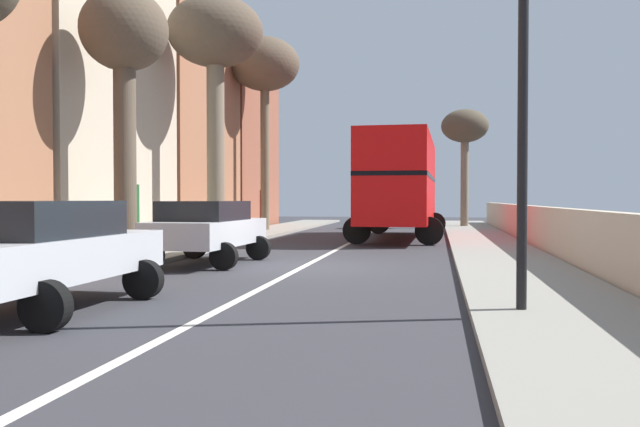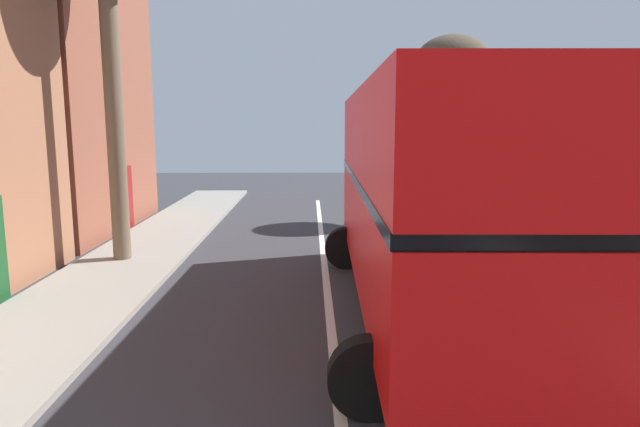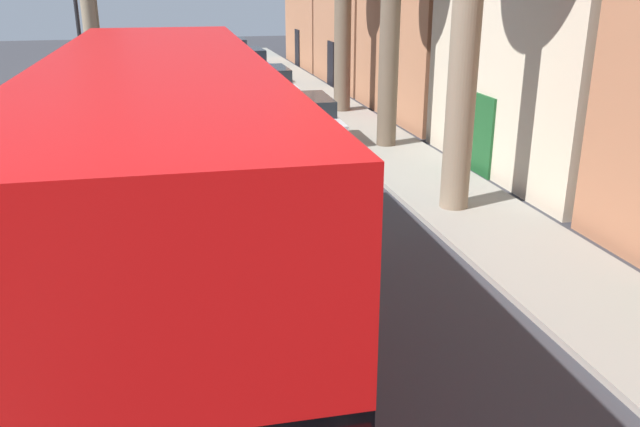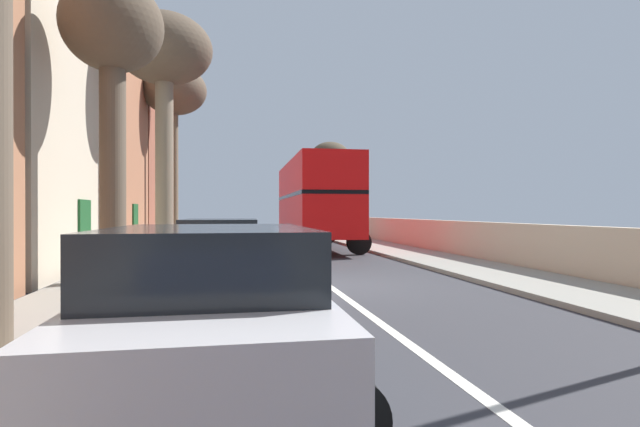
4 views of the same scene
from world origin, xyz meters
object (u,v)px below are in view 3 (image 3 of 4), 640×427
double_decker_bus (165,194)px  parked_car_silver_left_1 (232,52)px  litter_bin_right (73,82)px  lamppost_right (77,13)px  parked_car_silver_left_0 (267,85)px  parked_car_blue_left_2 (246,65)px  parked_car_silver_left_3 (304,120)px

double_decker_bus → parked_car_silver_left_1: size_ratio=2.28×
double_decker_bus → litter_bin_right: bearing=-80.8°
double_decker_bus → lamppost_right: (2.60, -17.26, 1.45)m
double_decker_bus → parked_car_silver_left_0: bearing=-103.1°
parked_car_silver_left_0 → parked_car_blue_left_2: parked_car_blue_left_2 is taller
double_decker_bus → parked_car_blue_left_2: (-4.20, -24.40, -1.38)m
double_decker_bus → parked_car_blue_left_2: size_ratio=2.43×
parked_car_silver_left_3 → parked_car_silver_left_0: bearing=-90.0°
double_decker_bus → parked_car_blue_left_2: bearing=-99.8°
parked_car_blue_left_2 → litter_bin_right: parked_car_blue_left_2 is taller
parked_car_silver_left_1 → lamppost_right: size_ratio=0.72×
parked_car_silver_left_0 → parked_car_blue_left_2: 6.37m
double_decker_bus → parked_car_silver_left_3: bearing=-110.7°
lamppost_right → litter_bin_right: (1.00, -4.92, -3.09)m
parked_car_silver_left_0 → lamppost_right: lamppost_right is taller
parked_car_silver_left_0 → parked_car_blue_left_2: size_ratio=1.01×
parked_car_silver_left_0 → lamppost_right: 7.43m
parked_car_blue_left_2 → parked_car_silver_left_3: (-0.00, 13.30, -0.06)m
parked_car_blue_left_2 → lamppost_right: size_ratio=0.68×
parked_car_blue_left_2 → lamppost_right: (6.80, 7.13, 2.83)m
parked_car_silver_left_3 → lamppost_right: lamppost_right is taller
parked_car_silver_left_0 → parked_car_blue_left_2: bearing=-90.0°
parked_car_silver_left_1 → litter_bin_right: parked_car_silver_left_1 is taller
parked_car_silver_left_3 → lamppost_right: size_ratio=0.66×
double_decker_bus → lamppost_right: 17.52m
parked_car_silver_left_1 → litter_bin_right: size_ratio=3.85×
parked_car_silver_left_0 → parked_car_silver_left_1: size_ratio=0.94×
parked_car_silver_left_0 → double_decker_bus: bearing=76.9°
parked_car_blue_left_2 → lamppost_right: bearing=46.4°
litter_bin_right → parked_car_silver_left_1: bearing=-132.3°
double_decker_bus → parked_car_silver_left_3: 11.95m
parked_car_blue_left_2 → parked_car_silver_left_0: bearing=90.0°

